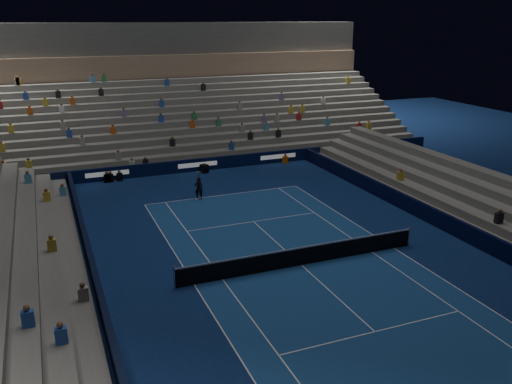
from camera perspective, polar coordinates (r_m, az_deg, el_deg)
The scene contains 11 objects.
ground at distance 26.94m, azimuth 4.83°, elevation -7.74°, with size 90.00×90.00×0.00m, color #0D2152.
court_surface at distance 26.94m, azimuth 4.83°, elevation -7.73°, with size 10.97×23.77×0.01m, color navy.
sponsor_barrier_far at distance 43.06m, azimuth -6.25°, elevation 2.89°, with size 44.00×0.25×1.00m, color black.
sponsor_barrier_east at distance 32.01m, azimuth 20.60°, elevation -3.63°, with size 0.25×37.00×1.00m, color black.
sponsor_barrier_west at distance 24.34m, azimuth -16.36°, elevation -10.12°, with size 0.25×37.00×1.00m, color black.
grandstand_main at distance 51.38m, azimuth -9.29°, elevation 8.51°, with size 44.00×15.20×11.20m.
grandstand_east at distance 34.23m, azimuth 25.00°, elevation -2.05°, with size 5.00×37.00×2.50m.
grandstand_west at distance 24.20m, azimuth -24.73°, elevation -10.20°, with size 5.00×37.00×2.50m.
tennis_net at distance 26.73m, azimuth 4.86°, elevation -6.76°, with size 12.90×0.10×1.10m.
tennis_player at distance 36.17m, azimuth -6.09°, elevation 0.39°, with size 0.57×0.37×1.55m, color black.
broadcast_camera at distance 42.57m, azimuth -5.51°, elevation 2.50°, with size 0.68×1.03×0.65m.
Camera 1 is at (-11.13, -21.57, 11.70)m, focal length 37.72 mm.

